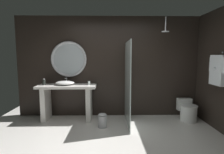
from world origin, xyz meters
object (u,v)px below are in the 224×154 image
at_px(rain_shower_head, 165,30).
at_px(toilet, 188,111).
at_px(tumbler_cup, 89,83).
at_px(vessel_sink, 65,83).
at_px(hanging_bathrobe, 218,69).
at_px(waste_bin, 102,120).
at_px(round_wall_mirror, 69,59).
at_px(soap_dispenser, 44,82).

height_order(rain_shower_head, toilet, rain_shower_head).
relative_size(tumbler_cup, toilet, 0.16).
distance_m(vessel_sink, rain_shower_head, 2.72).
xyz_separation_m(hanging_bathrobe, waste_bin, (-2.38, 0.25, -1.16)).
height_order(round_wall_mirror, hanging_bathrobe, round_wall_mirror).
height_order(soap_dispenser, rain_shower_head, rain_shower_head).
relative_size(vessel_sink, toilet, 0.80).
xyz_separation_m(round_wall_mirror, waste_bin, (0.88, -0.78, -1.34)).
xyz_separation_m(soap_dispenser, round_wall_mirror, (0.56, 0.25, 0.56)).
xyz_separation_m(hanging_bathrobe, toilet, (-0.28, 0.67, -1.09)).
bearing_deg(toilet, hanging_bathrobe, -67.21).
xyz_separation_m(tumbler_cup, round_wall_mirror, (-0.54, 0.25, 0.58)).
bearing_deg(soap_dispenser, rain_shower_head, -2.65).
distance_m(round_wall_mirror, waste_bin, 1.79).
bearing_deg(toilet, round_wall_mirror, 173.09).
bearing_deg(rain_shower_head, tumbler_cup, 175.51).
bearing_deg(round_wall_mirror, rain_shower_head, -9.37).
xyz_separation_m(vessel_sink, tumbler_cup, (0.58, 0.02, -0.01)).
bearing_deg(waste_bin, hanging_bathrobe, -5.93).
height_order(rain_shower_head, waste_bin, rain_shower_head).
bearing_deg(hanging_bathrobe, rain_shower_head, 144.92).
relative_size(round_wall_mirror, hanging_bathrobe, 1.34).
bearing_deg(hanging_bathrobe, soap_dispenser, 168.54).
relative_size(vessel_sink, tumbler_cup, 4.96).
xyz_separation_m(soap_dispenser, rain_shower_head, (2.92, -0.13, 1.25)).
height_order(tumbler_cup, toilet, tumbler_cup).
relative_size(rain_shower_head, hanging_bathrobe, 0.52).
bearing_deg(round_wall_mirror, vessel_sink, -100.32).
bearing_deg(rain_shower_head, soap_dispenser, 177.35).
bearing_deg(vessel_sink, rain_shower_head, -2.97).
distance_m(vessel_sink, tumbler_cup, 0.59).
distance_m(tumbler_cup, toilet, 2.55).
bearing_deg(vessel_sink, hanging_bathrobe, -13.02).
bearing_deg(vessel_sink, tumbler_cup, 1.74).
xyz_separation_m(round_wall_mirror, rain_shower_head, (2.35, -0.39, 0.69)).
height_order(vessel_sink, tumbler_cup, vessel_sink).
relative_size(hanging_bathrobe, waste_bin, 2.14).
relative_size(rain_shower_head, toilet, 0.62).
distance_m(hanging_bathrobe, waste_bin, 2.66).
xyz_separation_m(tumbler_cup, hanging_bathrobe, (2.73, -0.78, 0.39)).
bearing_deg(round_wall_mirror, hanging_bathrobe, -17.50).
bearing_deg(hanging_bathrobe, round_wall_mirror, 162.50).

